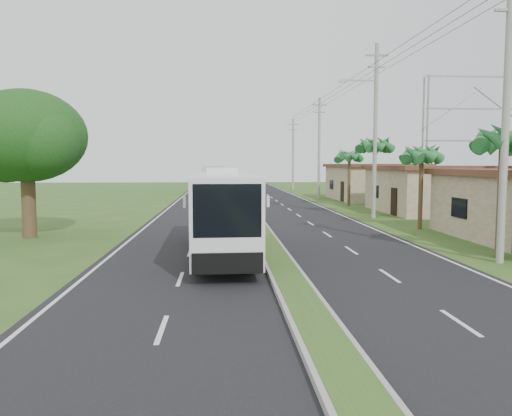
{
  "coord_description": "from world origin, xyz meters",
  "views": [
    {
      "loc": [
        -2.11,
        -16.17,
        3.76
      ],
      "look_at": [
        -0.59,
        6.16,
        1.8
      ],
      "focal_mm": 35.0,
      "sensor_mm": 36.0,
      "label": 1
    }
  ],
  "objects": [
    {
      "name": "palm_verge_b",
      "position": [
        9.4,
        12.0,
        4.36
      ],
      "size": [
        2.4,
        2.4,
        5.05
      ],
      "color": "#473321",
      "rests_on": "ground"
    },
    {
      "name": "shade_tree",
      "position": [
        -12.11,
        10.02,
        5.03
      ],
      "size": [
        6.3,
        6.0,
        7.54
      ],
      "color": "#473321",
      "rests_on": "ground"
    },
    {
      "name": "palm_verge_d",
      "position": [
        9.3,
        28.0,
        4.55
      ],
      "size": [
        2.4,
        2.4,
        5.25
      ],
      "color": "#473321",
      "rests_on": "ground"
    },
    {
      "name": "median_strip",
      "position": [
        0.0,
        20.0,
        0.1
      ],
      "size": [
        1.2,
        160.0,
        0.18
      ],
      "color": "gray",
      "rests_on": "ground"
    },
    {
      "name": "palm_verge_a",
      "position": [
        9.0,
        3.0,
        4.74
      ],
      "size": [
        2.4,
        2.4,
        5.45
      ],
      "color": "#473321",
      "rests_on": "ground"
    },
    {
      "name": "billboard_lattice",
      "position": [
        22.0,
        30.0,
        6.82
      ],
      "size": [
        10.18,
        1.18,
        12.07
      ],
      "color": "gray",
      "rests_on": "ground"
    },
    {
      "name": "lane_edge_right",
      "position": [
        6.7,
        20.0,
        0.0
      ],
      "size": [
        0.12,
        160.0,
        0.01
      ],
      "primitive_type": "cube",
      "color": "silver",
      "rests_on": "ground"
    },
    {
      "name": "shop_far",
      "position": [
        14.0,
        36.0,
        1.93
      ],
      "size": [
        8.6,
        11.6,
        3.82
      ],
      "color": "gray",
      "rests_on": "ground"
    },
    {
      "name": "coach_bus_far",
      "position": [
        -3.14,
        50.57,
        2.07
      ],
      "size": [
        2.78,
        12.53,
        3.65
      ],
      "rotation": [
        0.0,
        0.0,
        0.0
      ],
      "color": "silver",
      "rests_on": "ground"
    },
    {
      "name": "lane_edge_left",
      "position": [
        -6.7,
        20.0,
        0.0
      ],
      "size": [
        0.12,
        160.0,
        0.01
      ],
      "primitive_type": "cube",
      "color": "silver",
      "rests_on": "ground"
    },
    {
      "name": "motorcyclist",
      "position": [
        -2.0,
        10.12,
        0.79
      ],
      "size": [
        1.74,
        0.77,
        2.2
      ],
      "rotation": [
        0.0,
        0.0,
        0.18
      ],
      "color": "black",
      "rests_on": "ground"
    },
    {
      "name": "utility_pole_d",
      "position": [
        8.5,
        58.0,
        5.42
      ],
      "size": [
        1.6,
        0.28,
        10.5
      ],
      "color": "gray",
      "rests_on": "ground"
    },
    {
      "name": "utility_pole_b",
      "position": [
        8.47,
        18.0,
        6.26
      ],
      "size": [
        3.2,
        0.28,
        12.0
      ],
      "color": "gray",
      "rests_on": "ground"
    },
    {
      "name": "coach_bus_main",
      "position": [
        -2.09,
        4.55,
        1.99
      ],
      "size": [
        2.61,
        11.23,
        3.61
      ],
      "rotation": [
        0.0,
        0.0,
        0.02
      ],
      "color": "white",
      "rests_on": "ground"
    },
    {
      "name": "utility_pole_c",
      "position": [
        8.5,
        38.0,
        5.67
      ],
      "size": [
        1.6,
        0.28,
        11.0
      ],
      "color": "gray",
      "rests_on": "ground"
    },
    {
      "name": "utility_pole_a",
      "position": [
        8.5,
        2.0,
        5.67
      ],
      "size": [
        1.6,
        0.28,
        11.0
      ],
      "color": "gray",
      "rests_on": "ground"
    },
    {
      "name": "road_asphalt",
      "position": [
        0.0,
        20.0,
        0.01
      ],
      "size": [
        14.0,
        160.0,
        0.02
      ],
      "primitive_type": "cube",
      "color": "black",
      "rests_on": "ground"
    },
    {
      "name": "palm_verge_c",
      "position": [
        8.8,
        19.0,
        5.12
      ],
      "size": [
        2.4,
        2.4,
        5.85
      ],
      "color": "#473321",
      "rests_on": "ground"
    },
    {
      "name": "shop_mid",
      "position": [
        14.0,
        22.0,
        1.86
      ],
      "size": [
        7.6,
        10.6,
        3.67
      ],
      "color": "gray",
      "rests_on": "ground"
    },
    {
      "name": "ground",
      "position": [
        0.0,
        0.0,
        0.0
      ],
      "size": [
        180.0,
        180.0,
        0.0
      ],
      "primitive_type": "plane",
      "color": "#2C531E",
      "rests_on": "ground"
    }
  ]
}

